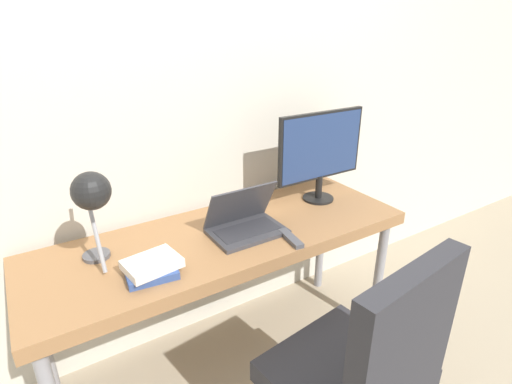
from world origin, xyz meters
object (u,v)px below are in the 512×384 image
desk_lamp (92,197)px  book_stack (152,267)px  monitor (321,150)px  laptop (245,223)px  office_chair (366,367)px

desk_lamp → book_stack: 0.34m
desk_lamp → monitor: bearing=5.4°
laptop → desk_lamp: bearing=-179.6°
desk_lamp → office_chair: size_ratio=0.42×
laptop → monitor: bearing=11.3°
monitor → desk_lamp: 1.15m
laptop → monitor: 0.58m
monitor → office_chair: (-0.48, -0.84, -0.47)m
desk_lamp → book_stack: bearing=-33.0°
monitor → office_chair: bearing=-119.9°
laptop → office_chair: bearing=-86.9°
desk_lamp → office_chair: (0.66, -0.73, -0.52)m
book_stack → desk_lamp: bearing=147.0°
monitor → book_stack: bearing=-168.2°
office_chair → book_stack: (-0.51, 0.63, 0.23)m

